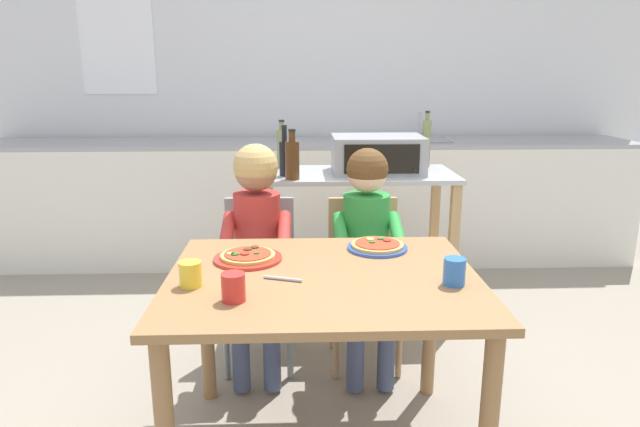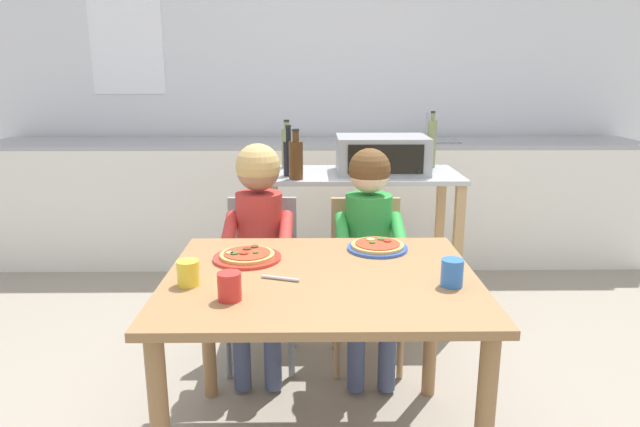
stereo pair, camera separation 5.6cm
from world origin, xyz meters
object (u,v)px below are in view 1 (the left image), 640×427
toaster_oven (377,154)px  bottle_squat_spirits (282,147)px  bottle_slim_sauce (292,159)px  pizza_plate_red_rimmed (248,257)px  child_in_green_shirt (367,234)px  drinking_cup_yellow (191,274)px  dining_table (323,302)px  kitchen_island_cart (356,222)px  dining_chair_left (260,269)px  child_in_red_shirt (257,229)px  drinking_cup_blue (454,272)px  bottle_brown_beer (285,156)px  drinking_cup_red (233,287)px  dining_chair_right (364,269)px  bottle_clear_vinegar (426,143)px  serving_spoon (283,279)px  pizza_plate_blue_rimmed (377,246)px

toaster_oven → bottle_squat_spirits: bearing=159.4°
bottle_slim_sauce → pizza_plate_red_rimmed: 0.93m
child_in_green_shirt → toaster_oven: bearing=78.6°
drinking_cup_yellow → dining_table: bearing=11.2°
bottle_slim_sauce → pizza_plate_red_rimmed: bearing=-100.7°
toaster_oven → drinking_cup_yellow: bearing=-121.4°
toaster_oven → bottle_slim_sauce: bottle_slim_sauce is taller
kitchen_island_cart → dining_chair_left: 0.73m
kitchen_island_cart → toaster_oven: (0.11, -0.00, 0.39)m
child_in_red_shirt → child_in_green_shirt: size_ratio=1.02×
dining_table → drinking_cup_blue: size_ratio=11.81×
bottle_slim_sauce → bottle_brown_beer: bearing=112.1°
drinking_cup_blue → drinking_cup_red: size_ratio=1.03×
dining_table → child_in_green_shirt: (0.23, 0.62, 0.07)m
dining_chair_right → bottle_clear_vinegar: bearing=57.2°
drinking_cup_red → dining_table: bearing=36.8°
dining_table → kitchen_island_cart: bearing=78.8°
drinking_cup_yellow → serving_spoon: bearing=7.8°
pizza_plate_blue_rimmed → drinking_cup_yellow: (-0.69, -0.38, 0.03)m
dining_chair_left → dining_chair_right: size_ratio=1.00×
child_in_red_shirt → drinking_cup_red: bearing=-90.7°
pizza_plate_red_rimmed → drinking_cup_red: 0.40m
dining_chair_right → pizza_plate_red_rimmed: dining_chair_right is taller
drinking_cup_red → child_in_red_shirt: bearing=89.3°
toaster_oven → drinking_cup_red: bearing=-114.1°
pizza_plate_red_rimmed → serving_spoon: pizza_plate_red_rimmed is taller
dining_table → drinking_cup_blue: bearing=-13.9°
bottle_brown_beer → dining_chair_right: bottle_brown_beer is taller
bottle_clear_vinegar → bottle_slim_sauce: (-0.79, -0.36, -0.04)m
toaster_oven → drinking_cup_yellow: (-0.81, -1.33, -0.21)m
bottle_squat_spirits → drinking_cup_red: 1.68m
bottle_clear_vinegar → dining_chair_left: (-0.96, -0.67, -0.54)m
dining_chair_left → drinking_cup_blue: size_ratio=8.62×
drinking_cup_blue → pizza_plate_red_rimmed: bearing=158.7°
toaster_oven → child_in_red_shirt: 0.92m
bottle_clear_vinegar → dining_chair_left: bottle_clear_vinegar is taller
pizza_plate_red_rimmed → pizza_plate_blue_rimmed: 0.53m
dining_chair_right → drinking_cup_yellow: (-0.69, -0.82, 0.29)m
pizza_plate_red_rimmed → drinking_cup_yellow: size_ratio=3.03×
child_in_red_shirt → pizza_plate_blue_rimmed: 0.62m
child_in_green_shirt → drinking_cup_yellow: child_in_green_shirt is taller
kitchen_island_cart → child_in_red_shirt: child_in_red_shirt is taller
toaster_oven → child_in_red_shirt: child_in_red_shirt is taller
bottle_slim_sauce → dining_chair_right: bearing=-42.2°
bottle_brown_beer → drinking_cup_red: bottle_brown_beer is taller
child_in_red_shirt → drinking_cup_yellow: child_in_red_shirt is taller
dining_chair_right → pizza_plate_blue_rimmed: 0.52m
drinking_cup_red → child_in_green_shirt: bearing=57.8°
dining_chair_left → child_in_green_shirt: 0.57m
toaster_oven → pizza_plate_red_rimmed: size_ratio=1.92×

